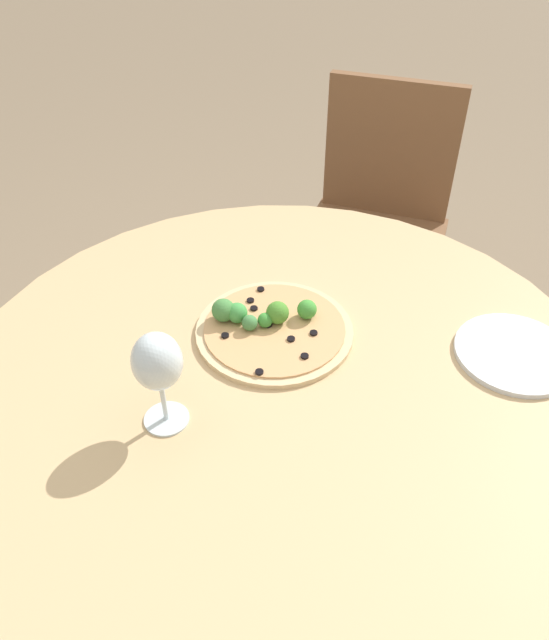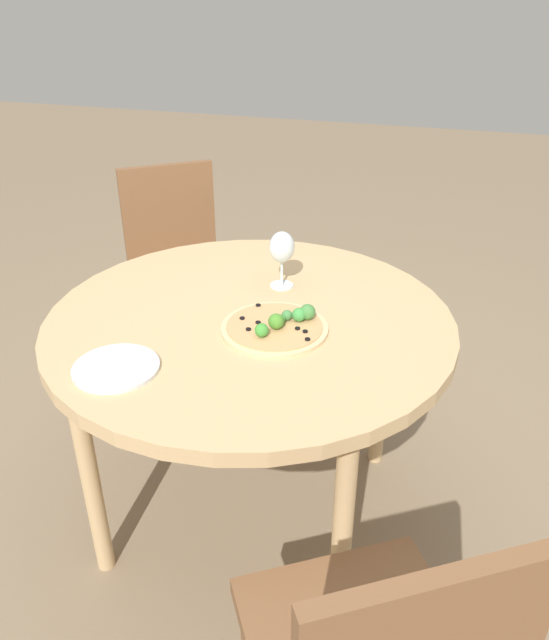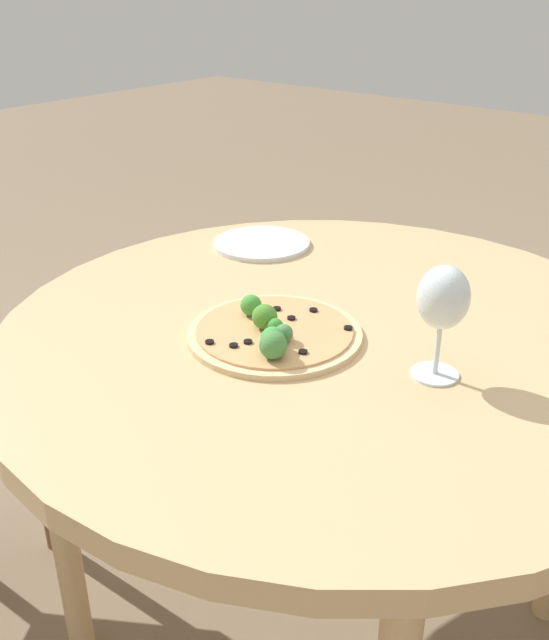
# 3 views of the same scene
# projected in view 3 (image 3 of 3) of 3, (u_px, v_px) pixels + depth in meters

# --- Properties ---
(ground_plane) EXTENTS (12.00, 12.00, 0.00)m
(ground_plane) POSITION_uv_depth(u_px,v_px,m) (320.00, 629.00, 1.50)
(ground_plane) COLOR #847056
(dining_table) EXTENTS (1.12, 1.12, 0.72)m
(dining_table) POSITION_uv_depth(u_px,v_px,m) (331.00, 360.00, 1.21)
(dining_table) COLOR tan
(dining_table) RESTS_ON ground_plane
(pizza) EXTENTS (0.28, 0.28, 0.06)m
(pizza) POSITION_uv_depth(u_px,v_px,m) (273.00, 332.00, 1.14)
(pizza) COLOR #DBBC89
(pizza) RESTS_ON dining_table
(wine_glass) EXTENTS (0.07, 0.07, 0.17)m
(wine_glass) POSITION_uv_depth(u_px,v_px,m) (443.00, 301.00, 0.99)
(wine_glass) COLOR silver
(wine_glass) RESTS_ON dining_table
(plate_near) EXTENTS (0.21, 0.21, 0.01)m
(plate_near) POSITION_uv_depth(u_px,v_px,m) (262.00, 243.00, 1.53)
(plate_near) COLOR silver
(plate_near) RESTS_ON dining_table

